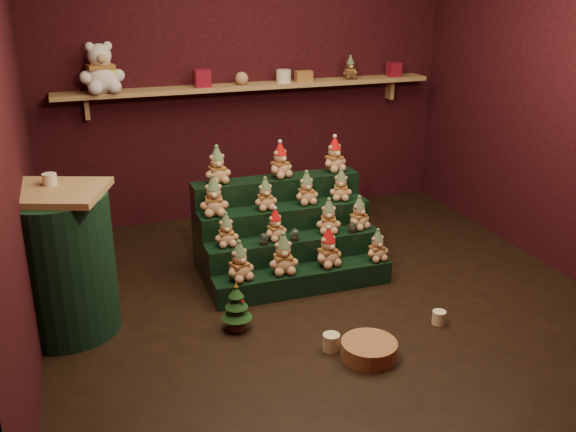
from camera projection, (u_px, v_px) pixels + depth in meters
name	position (u px, v px, depth m)	size (l,w,h in m)	color
ground	(324.00, 298.00, 4.84)	(4.00, 4.00, 0.00)	black
back_wall	(246.00, 73.00, 6.15)	(4.00, 0.10, 2.80)	black
front_wall	(527.00, 214.00, 2.53)	(4.00, 0.10, 2.80)	black
left_wall	(1.00, 137.00, 3.71)	(0.10, 4.00, 2.80)	black
right_wall	(572.00, 96.00, 4.97)	(0.10, 4.00, 2.80)	black
back_shelf	(251.00, 87.00, 6.03)	(3.60, 0.26, 0.24)	tan
riser_tier_front	(303.00, 280.00, 4.91)	(1.40, 0.22, 0.18)	black
riser_tier_midfront	(294.00, 258.00, 5.07)	(1.40, 0.22, 0.36)	black
riser_tier_midback	(285.00, 238.00, 5.23)	(1.40, 0.22, 0.54)	black
riser_tier_back	(276.00, 218.00, 5.40)	(1.40, 0.22, 0.72)	black
teddy_0	(239.00, 261.00, 4.67)	(0.21, 0.19, 0.30)	tan
teddy_1	(283.00, 254.00, 4.78)	(0.22, 0.20, 0.31)	tan
teddy_2	(328.00, 247.00, 4.90)	(0.22, 0.19, 0.30)	tan
teddy_3	(377.00, 245.00, 5.00)	(0.18, 0.16, 0.25)	tan
teddy_4	(226.00, 230.00, 4.82)	(0.18, 0.16, 0.26)	tan
teddy_5	(275.00, 225.00, 4.92)	(0.18, 0.16, 0.25)	tan
teddy_6	(329.00, 216.00, 5.06)	(0.20, 0.18, 0.27)	tan
teddy_7	(359.00, 213.00, 5.14)	(0.19, 0.17, 0.26)	tan
teddy_8	(214.00, 196.00, 4.91)	(0.22, 0.20, 0.31)	tan
teddy_9	(265.00, 194.00, 5.04)	(0.18, 0.16, 0.25)	tan
teddy_10	(306.00, 188.00, 5.17)	(0.19, 0.17, 0.26)	tan
teddy_11	(341.00, 185.00, 5.26)	(0.18, 0.16, 0.26)	tan
teddy_12	(217.00, 165.00, 5.09)	(0.21, 0.19, 0.29)	tan
teddy_13	(280.00, 160.00, 5.23)	(0.20, 0.18, 0.29)	tan
teddy_14	(334.00, 154.00, 5.40)	(0.21, 0.19, 0.29)	tan
snow_globe_a	(264.00, 239.00, 4.86)	(0.07, 0.07, 0.09)	black
snow_globe_b	(295.00, 235.00, 4.93)	(0.07, 0.07, 0.09)	black
snow_globe_c	(352.00, 227.00, 5.08)	(0.07, 0.07, 0.09)	black
side_table	(60.00, 262.00, 4.24)	(0.81, 0.74, 1.01)	tan
table_ornament	(50.00, 179.00, 4.14)	(0.09, 0.09, 0.07)	beige
mini_christmas_tree	(237.00, 307.00, 4.34)	(0.21, 0.21, 0.36)	#4C2A1B
mug_left	(331.00, 342.00, 4.15)	(0.11, 0.11, 0.11)	beige
mug_right	(439.00, 318.00, 4.46)	(0.10, 0.10, 0.10)	beige
wicker_basket	(369.00, 350.00, 4.06)	(0.36, 0.36, 0.11)	#AB7345
white_bear	(100.00, 61.00, 5.48)	(0.39, 0.35, 0.54)	white
brown_bear	(350.00, 68.00, 6.26)	(0.16, 0.14, 0.22)	#4F341A
gift_tin_red_a	(202.00, 78.00, 5.83)	(0.14, 0.14, 0.16)	maroon
gift_tin_cream	(284.00, 76.00, 6.08)	(0.14, 0.14, 0.12)	beige
gift_tin_red_b	(394.00, 69.00, 6.44)	(0.12, 0.12, 0.14)	maroon
shelf_plush_ball	(242.00, 78.00, 5.95)	(0.12, 0.12, 0.12)	tan
scarf_gift_box	(304.00, 76.00, 6.15)	(0.16, 0.10, 0.10)	#D6511E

